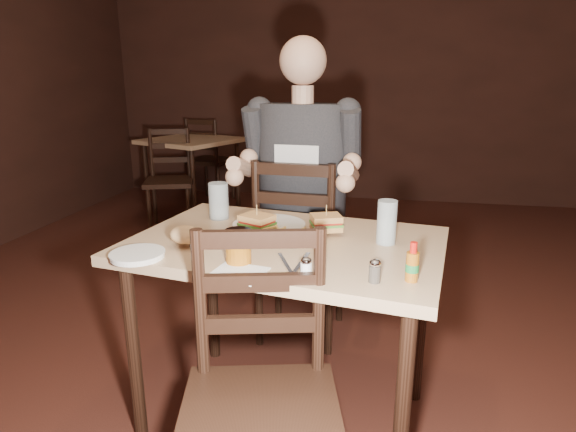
% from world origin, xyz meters
% --- Properties ---
extents(room_shell, '(7.00, 7.00, 7.00)m').
position_xyz_m(room_shell, '(0.00, 0.00, 1.40)').
color(room_shell, black).
rests_on(room_shell, ground).
extents(main_table, '(1.24, 0.92, 0.77)m').
position_xyz_m(main_table, '(-0.24, -0.35, 0.68)').
color(main_table, tan).
rests_on(main_table, ground).
extents(bg_table, '(1.05, 1.05, 0.77)m').
position_xyz_m(bg_table, '(-1.77, 2.50, 0.68)').
color(bg_table, tan).
rests_on(bg_table, ground).
extents(chair_far, '(0.48, 0.52, 0.98)m').
position_xyz_m(chair_far, '(-0.29, 0.34, 0.49)').
color(chair_far, black).
rests_on(chair_far, ground).
extents(chair_near, '(0.53, 0.56, 0.94)m').
position_xyz_m(chair_near, '(-0.19, -0.95, 0.47)').
color(chair_near, black).
rests_on(chair_near, ground).
extents(bg_chair_far, '(0.50, 0.53, 0.93)m').
position_xyz_m(bg_chair_far, '(-1.77, 3.05, 0.47)').
color(bg_chair_far, black).
rests_on(bg_chair_far, ground).
extents(bg_chair_near, '(0.54, 0.57, 0.91)m').
position_xyz_m(bg_chair_near, '(-1.77, 1.95, 0.45)').
color(bg_chair_near, black).
rests_on(bg_chair_near, ground).
extents(diner, '(0.63, 0.51, 1.04)m').
position_xyz_m(diner, '(-0.29, 0.29, 1.02)').
color(diner, '#2C2C30').
rests_on(diner, chair_far).
extents(dinner_plate, '(0.32, 0.32, 0.02)m').
position_xyz_m(dinner_plate, '(-0.33, -0.22, 0.78)').
color(dinner_plate, white).
rests_on(dinner_plate, main_table).
extents(sandwich_left, '(0.15, 0.14, 0.10)m').
position_xyz_m(sandwich_left, '(-0.36, -0.29, 0.84)').
color(sandwich_left, '#DB9C50').
rests_on(sandwich_left, dinner_plate).
extents(sandwich_right, '(0.14, 0.12, 0.10)m').
position_xyz_m(sandwich_right, '(-0.10, -0.24, 0.83)').
color(sandwich_right, '#DB9C50').
rests_on(sandwich_right, dinner_plate).
extents(fries_pile, '(0.28, 0.21, 0.04)m').
position_xyz_m(fries_pile, '(-0.26, -0.36, 0.80)').
color(fries_pile, '#E8BD60').
rests_on(fries_pile, dinner_plate).
extents(ketchup_dollop, '(0.05, 0.05, 0.01)m').
position_xyz_m(ketchup_dollop, '(-0.16, -0.38, 0.79)').
color(ketchup_dollop, maroon).
rests_on(ketchup_dollop, dinner_plate).
extents(glass_left, '(0.10, 0.10, 0.15)m').
position_xyz_m(glass_left, '(-0.58, -0.12, 0.85)').
color(glass_left, silver).
rests_on(glass_left, main_table).
extents(glass_right, '(0.08, 0.08, 0.16)m').
position_xyz_m(glass_right, '(0.13, -0.31, 0.85)').
color(glass_right, silver).
rests_on(glass_right, main_table).
extents(hot_sauce, '(0.04, 0.04, 0.12)m').
position_xyz_m(hot_sauce, '(0.20, -0.64, 0.83)').
color(hot_sauce, '#935111').
rests_on(hot_sauce, main_table).
extents(salt_shaker, '(0.04, 0.04, 0.06)m').
position_xyz_m(salt_shaker, '(-0.11, -0.69, 0.80)').
color(salt_shaker, white).
rests_on(salt_shaker, main_table).
extents(pepper_shaker, '(0.04, 0.04, 0.07)m').
position_xyz_m(pepper_shaker, '(0.09, -0.67, 0.80)').
color(pepper_shaker, '#38332D').
rests_on(pepper_shaker, main_table).
extents(syrup_dispenser, '(0.10, 0.10, 0.11)m').
position_xyz_m(syrup_dispenser, '(-0.34, -0.60, 0.83)').
color(syrup_dispenser, '#935111').
rests_on(syrup_dispenser, main_table).
extents(napkin, '(0.18, 0.17, 0.00)m').
position_xyz_m(napkin, '(-0.32, -0.69, 0.77)').
color(napkin, white).
rests_on(napkin, main_table).
extents(knife, '(0.09, 0.19, 0.00)m').
position_xyz_m(knife, '(-0.19, -0.60, 0.78)').
color(knife, silver).
rests_on(knife, napkin).
extents(fork, '(0.03, 0.18, 0.01)m').
position_xyz_m(fork, '(-0.14, -0.57, 0.78)').
color(fork, silver).
rests_on(fork, napkin).
extents(side_plate, '(0.20, 0.20, 0.01)m').
position_xyz_m(side_plate, '(-0.69, -0.62, 0.78)').
color(side_plate, white).
rests_on(side_plate, main_table).
extents(bread_roll, '(0.12, 0.11, 0.07)m').
position_xyz_m(bread_roll, '(-0.58, -0.49, 0.82)').
color(bread_roll, tan).
rests_on(bread_roll, side_plate).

